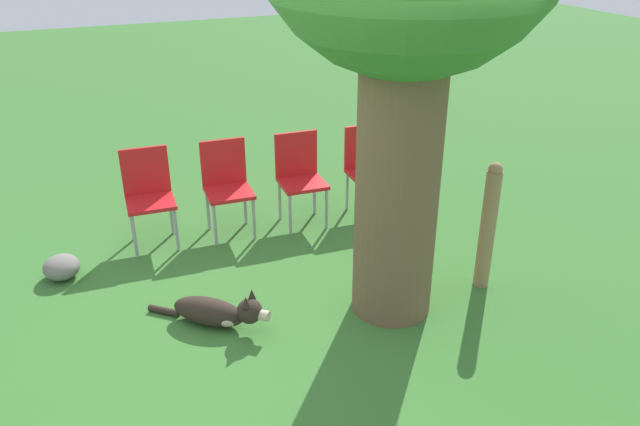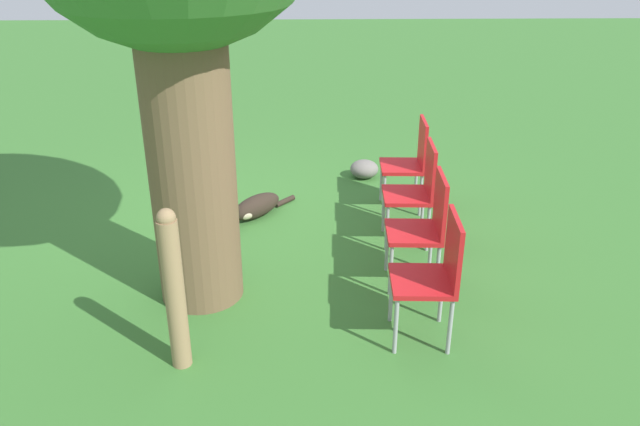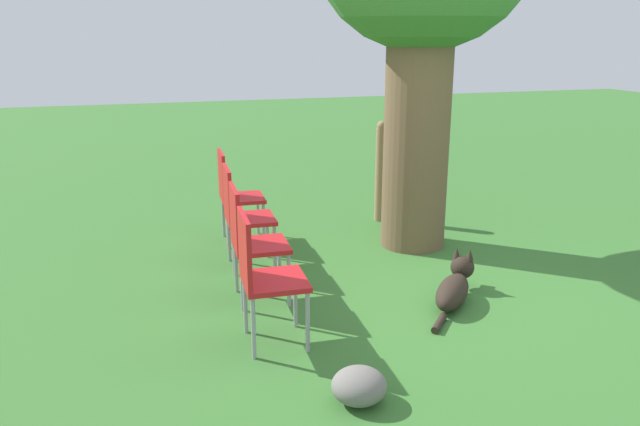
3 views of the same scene
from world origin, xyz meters
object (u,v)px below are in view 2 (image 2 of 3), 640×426
Objects in this scene: fence_post at (174,290)px; red_chair_1 at (417,187)px; red_chair_0 at (411,159)px; dog at (251,207)px; red_chair_2 at (425,223)px; red_chair_3 at (435,271)px.

red_chair_1 is at bearing -136.35° from fence_post.
red_chair_0 is (-1.88, -2.47, -0.03)m from fence_post.
red_chair_1 is (-1.82, -1.73, -0.03)m from fence_post.
red_chair_1 reaches higher than dog.
red_chair_2 is at bearing 87.94° from red_chair_1.
dog is at bearing -37.45° from red_chair_2.
red_chair_1 and red_chair_3 have the same top height.
red_chair_2 is at bearing -150.44° from fence_post.
red_chair_2 is 0.74m from red_chair_3.
red_chair_3 is (-1.69, -0.26, -0.03)m from fence_post.
red_chair_2 is 1.00× the size of red_chair_3.
red_chair_1 is 1.00× the size of red_chair_2.
red_chair_3 is (0.06, 0.74, 0.00)m from red_chair_2.
red_chair_0 is at bearing -92.06° from red_chair_1.
red_chair_3 is at bearing 76.69° from dog.
fence_post is 2.02m from red_chair_2.
red_chair_0 is 2.22m from red_chair_3.
red_chair_0 is (-1.59, -0.24, 0.41)m from dog.
fence_post is 1.21× the size of red_chair_3.
fence_post reaches higher than red_chair_0.
red_chair_0 is 1.48m from red_chair_2.
red_chair_2 and red_chair_3 have the same top height.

